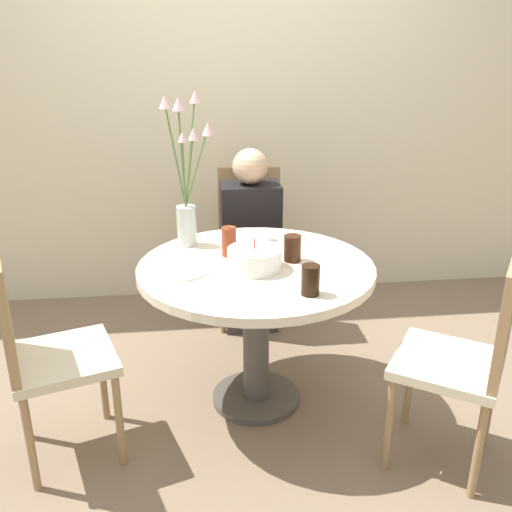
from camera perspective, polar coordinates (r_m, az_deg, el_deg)
ground_plane at (r=2.89m, az=0.00°, el=-14.13°), size 16.00×16.00×0.00m
wall_back at (r=3.72m, az=-2.48°, el=15.35°), size 8.00×0.05×2.60m
dining_table at (r=2.60m, az=0.00°, el=-3.64°), size 1.06×1.06×0.72m
chair_far_back at (r=3.50m, az=-0.65°, el=2.11°), size 0.43×0.43×0.93m
chair_right_flank at (r=2.42m, az=-20.85°, el=-8.39°), size 0.51×0.51×0.93m
chair_left_flank at (r=2.38m, az=20.71°, el=-8.88°), size 0.56×0.56×0.93m
birthday_cake at (r=2.48m, az=-0.16°, el=-0.29°), size 0.24×0.24×0.14m
flower_vase at (r=2.74m, az=-6.93°, el=6.92°), size 0.25×0.32×0.72m
side_plate at (r=2.49m, az=-7.21°, el=-1.46°), size 0.22×0.22×0.01m
drink_glass_0 at (r=2.63m, az=-2.71°, el=1.46°), size 0.07×0.07×0.14m
drink_glass_1 at (r=2.58m, az=3.66°, el=0.78°), size 0.08×0.08×0.12m
drink_glass_2 at (r=2.24m, az=5.47°, el=-2.41°), size 0.07×0.07×0.12m
person_boy at (r=3.35m, az=-0.56°, el=0.92°), size 0.34×0.24×1.09m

